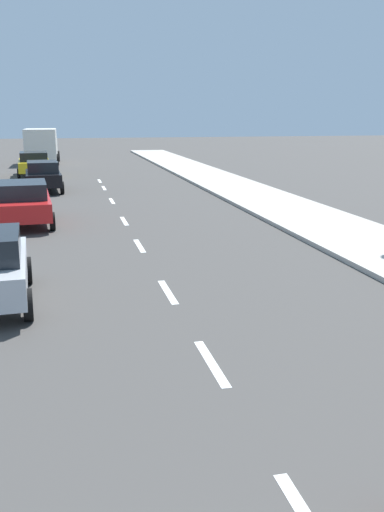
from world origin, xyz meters
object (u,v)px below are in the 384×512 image
object	(u,v)px
parked_car_red	(24,202)
delivery_truck	(42,145)
parked_car_black	(43,175)
parked_car_yellow	(34,163)

from	to	relation	value
parked_car_red	delivery_truck	distance (m)	26.98
parked_car_black	delivery_truck	bearing A→B (deg)	88.53
parked_car_red	parked_car_yellow	bearing A→B (deg)	87.91
parked_car_yellow	delivery_truck	bearing A→B (deg)	85.75
parked_car_red	parked_car_yellow	world-z (taller)	same
parked_car_black	parked_car_yellow	world-z (taller)	same
parked_car_red	delivery_truck	bearing A→B (deg)	86.99
parked_car_red	parked_car_yellow	xyz separation A→B (m)	(-0.33, 17.21, 0.00)
delivery_truck	parked_car_yellow	bearing A→B (deg)	-90.41
parked_car_red	parked_car_black	distance (m)	9.32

